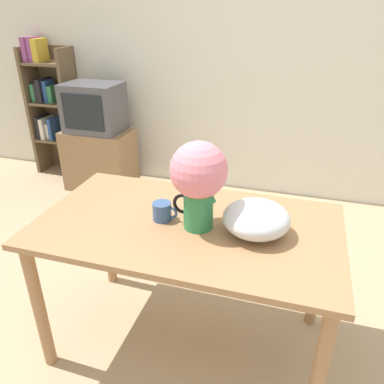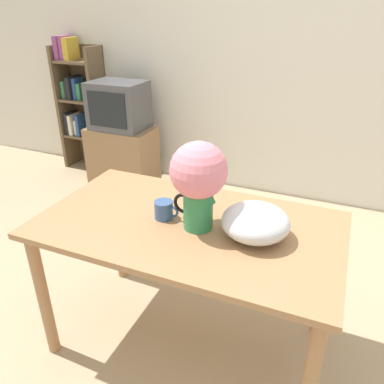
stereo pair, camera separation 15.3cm
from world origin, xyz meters
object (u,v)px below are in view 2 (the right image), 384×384
coffee_mug (164,210)px  white_bowl (255,222)px  flower_vase (198,179)px  tv_set (118,105)px

coffee_mug → white_bowl: size_ratio=0.41×
flower_vase → coffee_mug: flower_vase is taller
coffee_mug → white_bowl: 0.44m
flower_vase → white_bowl: (0.26, 0.02, -0.17)m
coffee_mug → tv_set: size_ratio=0.24×
flower_vase → white_bowl: bearing=5.5°
flower_vase → white_bowl: size_ratio=1.37×
white_bowl → tv_set: bearing=137.0°
flower_vase → coffee_mug: (-0.18, 0.02, -0.20)m
coffee_mug → flower_vase: bearing=-5.2°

